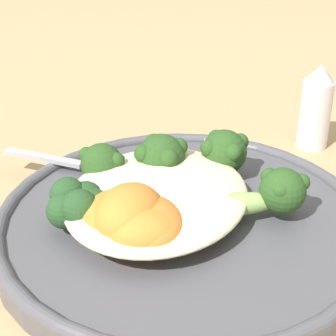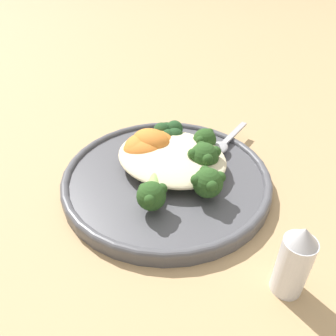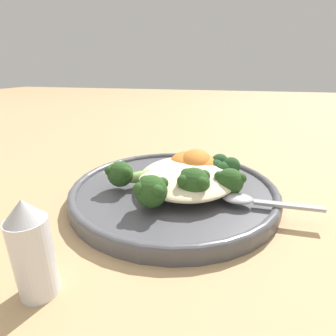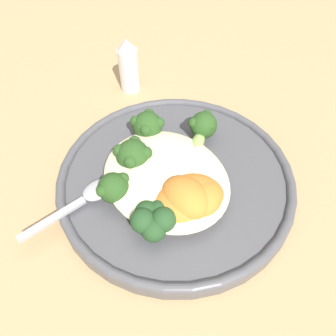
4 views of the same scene
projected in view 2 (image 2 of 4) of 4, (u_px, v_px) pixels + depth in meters
The scene contains 14 objects.
ground_plane at pixel (180, 184), 0.48m from camera, with size 4.00×4.00×0.00m, color tan.
plate at pixel (166, 177), 0.47m from camera, with size 0.30×0.30×0.02m.
quinoa_mound at pixel (171, 157), 0.47m from camera, with size 0.16×0.14×0.02m, color beige.
broccoli_stalk_0 at pixel (153, 187), 0.41m from camera, with size 0.08×0.11×0.04m.
broccoli_stalk_1 at pixel (198, 179), 0.42m from camera, with size 0.12×0.04×0.04m.
broccoli_stalk_2 at pixel (200, 157), 0.46m from camera, with size 0.09×0.07×0.04m.
broccoli_stalk_3 at pixel (194, 145), 0.49m from camera, with size 0.06×0.11×0.04m.
sweet_potato_chunk_0 at pixel (145, 148), 0.48m from camera, with size 0.06×0.05×0.03m, color orange.
sweet_potato_chunk_1 at pixel (140, 146), 0.49m from camera, with size 0.05×0.04×0.03m, color orange.
sweet_potato_chunk_2 at pixel (151, 142), 0.49m from camera, with size 0.06×0.05×0.04m, color orange.
sweet_potato_chunk_3 at pixel (153, 144), 0.50m from camera, with size 0.07×0.06×0.03m, color orange.
kale_tuft at pixel (169, 133), 0.52m from camera, with size 0.05×0.05×0.03m.
spoon at pixel (222, 144), 0.52m from camera, with size 0.03×0.12×0.01m.
salt_shaker at pixel (294, 261), 0.31m from camera, with size 0.03×0.03×0.09m.
Camera 2 is at (0.20, -0.31, 0.30)m, focal length 35.00 mm.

